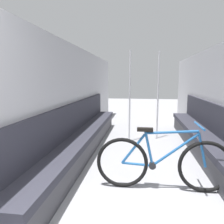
% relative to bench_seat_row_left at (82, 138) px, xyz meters
% --- Properties ---
extents(wall_left, '(0.10, 9.53, 2.07)m').
position_rel_bench_seat_row_left_xyz_m(wall_left, '(-0.24, -0.12, 0.73)').
color(wall_left, '#B2B2B7').
rests_on(wall_left, ground).
extents(bench_seat_row_left, '(0.45, 5.13, 0.97)m').
position_rel_bench_seat_row_left_xyz_m(bench_seat_row_left, '(0.00, 0.00, 0.00)').
color(bench_seat_row_left, '#3D3D42').
rests_on(bench_seat_row_left, ground).
extents(bench_seat_row_right, '(0.45, 5.13, 0.97)m').
position_rel_bench_seat_row_left_xyz_m(bench_seat_row_right, '(2.32, 0.00, 0.00)').
color(bench_seat_row_right, '#3D3D42').
rests_on(bench_seat_row_right, ground).
extents(bicycle, '(1.71, 0.46, 0.87)m').
position_rel_bench_seat_row_left_xyz_m(bicycle, '(1.40, -1.24, 0.05)').
color(bicycle, black).
rests_on(bicycle, ground).
extents(grab_pole_near, '(0.08, 0.08, 2.05)m').
position_rel_bench_seat_row_left_xyz_m(grab_pole_near, '(0.86, 0.93, 0.69)').
color(grab_pole_near, gray).
rests_on(grab_pole_near, ground).
extents(grab_pole_far, '(0.08, 0.08, 2.05)m').
position_rel_bench_seat_row_left_xyz_m(grab_pole_far, '(1.50, 1.27, 0.69)').
color(grab_pole_far, gray).
rests_on(grab_pole_far, ground).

